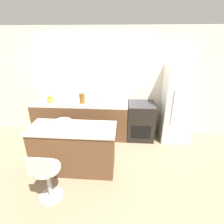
{
  "coord_description": "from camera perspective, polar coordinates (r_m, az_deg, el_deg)",
  "views": [
    {
      "loc": [
        0.72,
        -3.58,
        2.34
      ],
      "look_at": [
        0.48,
        -0.29,
        0.93
      ],
      "focal_mm": 28.0,
      "sensor_mm": 36.0,
      "label": 1
    }
  ],
  "objects": [
    {
      "name": "ground_plane",
      "position": [
        4.33,
        -6.15,
        -9.69
      ],
      "size": [
        14.0,
        14.0,
        0.0
      ],
      "primitive_type": "plane",
      "color": "#998466"
    },
    {
      "name": "stool_chair",
      "position": [
        2.93,
        -20.52,
        -19.25
      ],
      "size": [
        0.42,
        0.42,
        0.89
      ],
      "color": "#B7B7BC",
      "rests_on": "ground_plane"
    },
    {
      "name": "fruit_bowl",
      "position": [
        3.29,
        -15.76,
        -3.35
      ],
      "size": [
        0.32,
        0.32,
        0.07
      ],
      "color": "white",
      "rests_on": "kitchen_island"
    },
    {
      "name": "refrigerator",
      "position": [
        4.36,
        20.54,
        2.33
      ],
      "size": [
        0.67,
        0.66,
        1.8
      ],
      "color": "silver",
      "rests_on": "ground_plane"
    },
    {
      "name": "back_counter",
      "position": [
        4.48,
        -10.0,
        -2.25
      ],
      "size": [
        2.31,
        0.65,
        0.89
      ],
      "color": "brown",
      "rests_on": "ground_plane"
    },
    {
      "name": "kettle",
      "position": [
        4.49,
        -19.53,
        3.96
      ],
      "size": [
        0.16,
        0.16,
        0.18
      ],
      "color": "#B29333",
      "rests_on": "back_counter"
    },
    {
      "name": "canister_jar",
      "position": [
        4.23,
        -9.73,
        4.45
      ],
      "size": [
        0.14,
        0.14,
        0.23
      ],
      "color": "brown",
      "rests_on": "back_counter"
    },
    {
      "name": "mixing_bowl",
      "position": [
        4.16,
        -3.13,
        3.5
      ],
      "size": [
        0.26,
        0.26,
        0.1
      ],
      "color": "white",
      "rests_on": "back_counter"
    },
    {
      "name": "kitchen_island",
      "position": [
        3.38,
        -12.3,
        -11.53
      ],
      "size": [
        1.55,
        0.63,
        0.89
      ],
      "color": "brown",
      "rests_on": "ground_plane"
    },
    {
      "name": "wall_back",
      "position": [
        4.46,
        -5.3,
        9.56
      ],
      "size": [
        8.0,
        0.06,
        2.6
      ],
      "color": "silver",
      "rests_on": "ground_plane"
    },
    {
      "name": "oven_range",
      "position": [
        4.37,
        9.23,
        -2.84
      ],
      "size": [
        0.64,
        0.66,
        0.89
      ],
      "color": "black",
      "rests_on": "ground_plane"
    }
  ]
}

